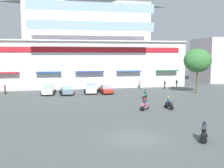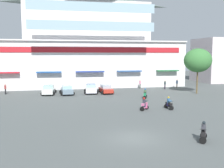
{
  "view_description": "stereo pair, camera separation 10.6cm",
  "coord_description": "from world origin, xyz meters",
  "px_view_note": "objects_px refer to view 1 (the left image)",
  "views": [
    {
      "loc": [
        -5.58,
        -18.94,
        6.55
      ],
      "look_at": [
        1.19,
        14.83,
        2.61
      ],
      "focal_mm": 41.36,
      "sensor_mm": 36.0,
      "label": 1
    },
    {
      "loc": [
        -5.47,
        -18.97,
        6.55
      ],
      "look_at": [
        1.19,
        14.83,
        2.61
      ],
      "focal_mm": 41.36,
      "sensor_mm": 36.0,
      "label": 2
    }
  ],
  "objects_px": {
    "scooter_rider_1": "(144,105)",
    "pedestrian_0": "(165,84)",
    "parked_car_2": "(91,89)",
    "pedestrian_3": "(140,83)",
    "parked_car_0": "(49,90)",
    "scooter_rider_4": "(204,133)",
    "plaza_tree_1": "(198,60)",
    "parked_car_3": "(106,89)",
    "parked_car_1": "(67,90)",
    "scooter_rider_3": "(145,94)",
    "pedestrian_1": "(5,88)",
    "scooter_rider_5": "(169,104)",
    "pedestrian_2": "(177,83)"
  },
  "relations": [
    {
      "from": "scooter_rider_1",
      "to": "pedestrian_0",
      "type": "relative_size",
      "value": 0.91
    },
    {
      "from": "parked_car_2",
      "to": "pedestrian_3",
      "type": "height_order",
      "value": "pedestrian_3"
    },
    {
      "from": "parked_car_0",
      "to": "scooter_rider_4",
      "type": "distance_m",
      "value": 29.06
    },
    {
      "from": "pedestrian_0",
      "to": "scooter_rider_4",
      "type": "bearing_deg",
      "value": -107.19
    },
    {
      "from": "scooter_rider_4",
      "to": "pedestrian_0",
      "type": "bearing_deg",
      "value": 72.81
    },
    {
      "from": "plaza_tree_1",
      "to": "pedestrian_3",
      "type": "height_order",
      "value": "plaza_tree_1"
    },
    {
      "from": "parked_car_3",
      "to": "pedestrian_3",
      "type": "bearing_deg",
      "value": 33.02
    },
    {
      "from": "parked_car_1",
      "to": "scooter_rider_4",
      "type": "bearing_deg",
      "value": -69.28
    },
    {
      "from": "parked_car_2",
      "to": "pedestrian_0",
      "type": "height_order",
      "value": "pedestrian_0"
    },
    {
      "from": "scooter_rider_4",
      "to": "pedestrian_3",
      "type": "relative_size",
      "value": 0.93
    },
    {
      "from": "parked_car_3",
      "to": "scooter_rider_3",
      "type": "bearing_deg",
      "value": -52.4
    },
    {
      "from": "parked_car_2",
      "to": "pedestrian_1",
      "type": "bearing_deg",
      "value": 173.69
    },
    {
      "from": "parked_car_0",
      "to": "scooter_rider_5",
      "type": "height_order",
      "value": "scooter_rider_5"
    },
    {
      "from": "scooter_rider_5",
      "to": "pedestrian_0",
      "type": "xyz_separation_m",
      "value": [
        6.64,
        17.04,
        0.36
      ]
    },
    {
      "from": "parked_car_0",
      "to": "scooter_rider_1",
      "type": "xyz_separation_m",
      "value": [
        11.63,
        -14.88,
        -0.11
      ]
    },
    {
      "from": "parked_car_1",
      "to": "pedestrian_1",
      "type": "distance_m",
      "value": 10.21
    },
    {
      "from": "parked_car_2",
      "to": "scooter_rider_5",
      "type": "bearing_deg",
      "value": -62.2
    },
    {
      "from": "scooter_rider_1",
      "to": "parked_car_2",
      "type": "bearing_deg",
      "value": 107.46
    },
    {
      "from": "plaza_tree_1",
      "to": "pedestrian_1",
      "type": "xyz_separation_m",
      "value": [
        -31.61,
        5.29,
        -4.59
      ]
    },
    {
      "from": "pedestrian_0",
      "to": "parked_car_1",
      "type": "bearing_deg",
      "value": -170.96
    },
    {
      "from": "plaza_tree_1",
      "to": "scooter_rider_4",
      "type": "height_order",
      "value": "plaza_tree_1"
    },
    {
      "from": "pedestrian_0",
      "to": "pedestrian_1",
      "type": "bearing_deg",
      "value": -178.39
    },
    {
      "from": "pedestrian_0",
      "to": "scooter_rider_5",
      "type": "bearing_deg",
      "value": -111.28
    },
    {
      "from": "scooter_rider_4",
      "to": "pedestrian_1",
      "type": "distance_m",
      "value": 33.9
    },
    {
      "from": "parked_car_0",
      "to": "scooter_rider_5",
      "type": "relative_size",
      "value": 2.91
    },
    {
      "from": "scooter_rider_4",
      "to": "scooter_rider_5",
      "type": "height_order",
      "value": "scooter_rider_4"
    },
    {
      "from": "plaza_tree_1",
      "to": "pedestrian_0",
      "type": "relative_size",
      "value": 4.42
    },
    {
      "from": "plaza_tree_1",
      "to": "parked_car_2",
      "type": "bearing_deg",
      "value": 167.98
    },
    {
      "from": "parked_car_2",
      "to": "pedestrian_2",
      "type": "relative_size",
      "value": 2.59
    },
    {
      "from": "scooter_rider_5",
      "to": "pedestrian_3",
      "type": "height_order",
      "value": "pedestrian_3"
    },
    {
      "from": "pedestrian_1",
      "to": "pedestrian_3",
      "type": "distance_m",
      "value": 24.32
    },
    {
      "from": "plaza_tree_1",
      "to": "scooter_rider_1",
      "type": "bearing_deg",
      "value": -139.55
    },
    {
      "from": "plaza_tree_1",
      "to": "pedestrian_0",
      "type": "distance_m",
      "value": 8.27
    },
    {
      "from": "scooter_rider_3",
      "to": "scooter_rider_1",
      "type": "bearing_deg",
      "value": -109.05
    },
    {
      "from": "scooter_rider_3",
      "to": "pedestrian_1",
      "type": "distance_m",
      "value": 23.01
    },
    {
      "from": "plaza_tree_1",
      "to": "parked_car_3",
      "type": "bearing_deg",
      "value": 167.95
    },
    {
      "from": "parked_car_0",
      "to": "pedestrian_1",
      "type": "bearing_deg",
      "value": 168.57
    },
    {
      "from": "scooter_rider_1",
      "to": "parked_car_3",
      "type": "bearing_deg",
      "value": 98.66
    },
    {
      "from": "pedestrian_1",
      "to": "scooter_rider_4",
      "type": "bearing_deg",
      "value": -54.61
    },
    {
      "from": "pedestrian_0",
      "to": "parked_car_2",
      "type": "bearing_deg",
      "value": -170.7
    },
    {
      "from": "scooter_rider_5",
      "to": "pedestrian_3",
      "type": "relative_size",
      "value": 0.92
    },
    {
      "from": "parked_car_3",
      "to": "pedestrian_2",
      "type": "bearing_deg",
      "value": 16.46
    },
    {
      "from": "pedestrian_0",
      "to": "pedestrian_2",
      "type": "height_order",
      "value": "pedestrian_0"
    },
    {
      "from": "parked_car_2",
      "to": "parked_car_3",
      "type": "height_order",
      "value": "parked_car_2"
    },
    {
      "from": "pedestrian_2",
      "to": "parked_car_2",
      "type": "bearing_deg",
      "value": -167.36
    },
    {
      "from": "scooter_rider_3",
      "to": "pedestrian_3",
      "type": "distance_m",
      "value": 11.64
    },
    {
      "from": "plaza_tree_1",
      "to": "parked_car_2",
      "type": "relative_size",
      "value": 1.74
    },
    {
      "from": "scooter_rider_1",
      "to": "pedestrian_1",
      "type": "relative_size",
      "value": 0.91
    },
    {
      "from": "scooter_rider_3",
      "to": "pedestrian_2",
      "type": "distance_m",
      "value": 14.87
    },
    {
      "from": "parked_car_1",
      "to": "parked_car_2",
      "type": "height_order",
      "value": "parked_car_2"
    }
  ]
}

